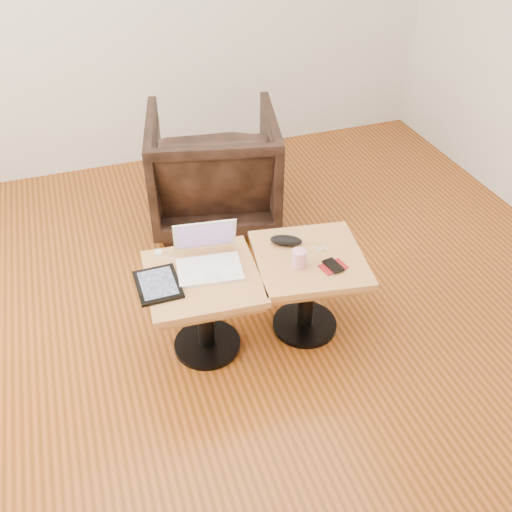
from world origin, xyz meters
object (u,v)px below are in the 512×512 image
object	(u,v)px
laptop	(208,258)
side_table_left	(204,294)
striped_cup	(299,259)
side_table_right	(308,275)
armchair	(214,168)

from	to	relation	value
laptop	side_table_left	bearing A→B (deg)	-118.50
striped_cup	side_table_right	bearing A→B (deg)	32.96
laptop	striped_cup	size ratio (longest dim) A/B	3.71
striped_cup	laptop	bearing A→B (deg)	160.07
laptop	armchair	distance (m)	1.18
side_table_left	striped_cup	xyz separation A→B (m)	(0.47, -0.08, 0.17)
side_table_left	side_table_right	size ratio (longest dim) A/B	0.93
side_table_right	striped_cup	world-z (taller)	striped_cup
laptop	side_table_right	bearing A→B (deg)	-3.48
laptop	armchair	size ratio (longest dim) A/B	0.41
side_table_left	laptop	world-z (taller)	laptop
side_table_left	striped_cup	bearing A→B (deg)	-6.09
armchair	laptop	bearing A→B (deg)	86.35
side_table_left	armchair	world-z (taller)	armchair
striped_cup	armchair	xyz separation A→B (m)	(-0.08, 1.28, -0.15)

